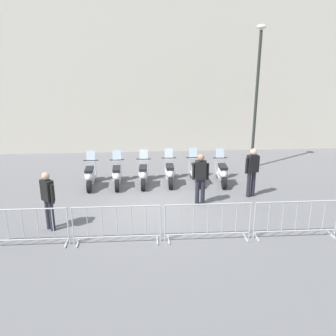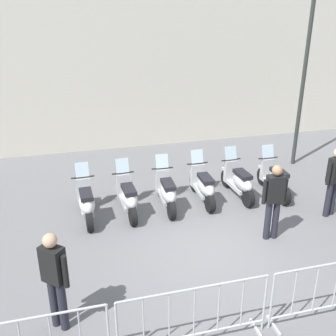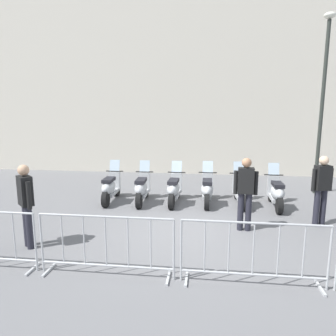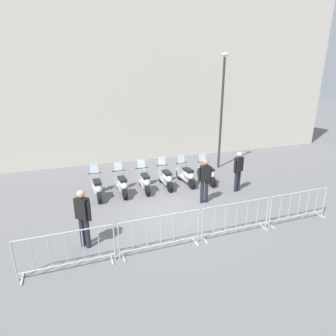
{
  "view_description": "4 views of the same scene",
  "coord_description": "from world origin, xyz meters",
  "px_view_note": "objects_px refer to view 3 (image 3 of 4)",
  "views": [
    {
      "loc": [
        0.29,
        -10.99,
        4.94
      ],
      "look_at": [
        0.33,
        1.4,
        0.88
      ],
      "focal_mm": 39.15,
      "sensor_mm": 36.0,
      "label": 1
    },
    {
      "loc": [
        -2.31,
        -6.76,
        4.86
      ],
      "look_at": [
        -0.66,
        1.74,
        1.21
      ],
      "focal_mm": 42.75,
      "sensor_mm": 36.0,
      "label": 2
    },
    {
      "loc": [
        0.89,
        -6.88,
        2.74
      ],
      "look_at": [
        -0.84,
        2.11,
        1.09
      ],
      "focal_mm": 32.81,
      "sensor_mm": 36.0,
      "label": 3
    },
    {
      "loc": [
        -2.65,
        -8.56,
        4.48
      ],
      "look_at": [
        0.48,
        2.25,
        0.86
      ],
      "focal_mm": 28.67,
      "sensor_mm": 36.0,
      "label": 4
    }
  ],
  "objects_px": {
    "motorcycle_2": "(174,189)",
    "officer_by_barriers": "(26,201)",
    "motorcycle_1": "(142,189)",
    "barrier_segment_2": "(253,254)",
    "motorcycle_0": "(111,188)",
    "motorcycle_5": "(276,193)",
    "motorcycle_4": "(241,191)",
    "motorcycle_3": "(207,190)",
    "street_lamp": "(323,88)",
    "barrier_segment_1": "(106,246)",
    "officer_mid_plaza": "(322,187)",
    "officer_near_row_end": "(245,190)"
  },
  "relations": [
    {
      "from": "motorcycle_0",
      "to": "barrier_segment_2",
      "type": "distance_m",
      "value": 5.63
    },
    {
      "from": "barrier_segment_1",
      "to": "barrier_segment_2",
      "type": "bearing_deg",
      "value": 3.88
    },
    {
      "from": "motorcycle_4",
      "to": "officer_mid_plaza",
      "type": "xyz_separation_m",
      "value": [
        1.83,
        -1.33,
        0.53
      ]
    },
    {
      "from": "barrier_segment_2",
      "to": "officer_near_row_end",
      "type": "distance_m",
      "value": 2.43
    },
    {
      "from": "barrier_segment_2",
      "to": "street_lamp",
      "type": "height_order",
      "value": "street_lamp"
    },
    {
      "from": "motorcycle_3",
      "to": "barrier_segment_1",
      "type": "height_order",
      "value": "motorcycle_3"
    },
    {
      "from": "motorcycle_3",
      "to": "barrier_segment_2",
      "type": "height_order",
      "value": "motorcycle_3"
    },
    {
      "from": "motorcycle_4",
      "to": "officer_mid_plaza",
      "type": "height_order",
      "value": "officer_mid_plaza"
    },
    {
      "from": "street_lamp",
      "to": "officer_mid_plaza",
      "type": "xyz_separation_m",
      "value": [
        -0.74,
        -3.27,
        -2.54
      ]
    },
    {
      "from": "officer_near_row_end",
      "to": "street_lamp",
      "type": "bearing_deg",
      "value": 56.95
    },
    {
      "from": "motorcycle_5",
      "to": "motorcycle_3",
      "type": "bearing_deg",
      "value": -179.78
    },
    {
      "from": "barrier_segment_2",
      "to": "motorcycle_3",
      "type": "bearing_deg",
      "value": 103.12
    },
    {
      "from": "motorcycle_2",
      "to": "barrier_segment_2",
      "type": "relative_size",
      "value": 0.74
    },
    {
      "from": "barrier_segment_2",
      "to": "officer_mid_plaza",
      "type": "bearing_deg",
      "value": 59.4
    },
    {
      "from": "motorcycle_4",
      "to": "barrier_segment_1",
      "type": "bearing_deg",
      "value": -117.66
    },
    {
      "from": "officer_mid_plaza",
      "to": "motorcycle_0",
      "type": "bearing_deg",
      "value": 170.9
    },
    {
      "from": "officer_by_barriers",
      "to": "street_lamp",
      "type": "bearing_deg",
      "value": 39.47
    },
    {
      "from": "motorcycle_0",
      "to": "motorcycle_5",
      "type": "xyz_separation_m",
      "value": [
        4.94,
        0.33,
        0.0
      ]
    },
    {
      "from": "motorcycle_1",
      "to": "motorcycle_2",
      "type": "relative_size",
      "value": 1.0
    },
    {
      "from": "motorcycle_0",
      "to": "motorcycle_2",
      "type": "relative_size",
      "value": 1.0
    },
    {
      "from": "motorcycle_0",
      "to": "officer_near_row_end",
      "type": "height_order",
      "value": "officer_near_row_end"
    },
    {
      "from": "motorcycle_1",
      "to": "barrier_segment_2",
      "type": "bearing_deg",
      "value": -53.85
    },
    {
      "from": "officer_mid_plaza",
      "to": "barrier_segment_2",
      "type": "bearing_deg",
      "value": -120.6
    },
    {
      "from": "street_lamp",
      "to": "motorcycle_3",
      "type": "bearing_deg",
      "value": -150.52
    },
    {
      "from": "motorcycle_2",
      "to": "motorcycle_5",
      "type": "relative_size",
      "value": 1.0
    },
    {
      "from": "motorcycle_3",
      "to": "officer_near_row_end",
      "type": "relative_size",
      "value": 1.0
    },
    {
      "from": "barrier_segment_1",
      "to": "officer_by_barriers",
      "type": "xyz_separation_m",
      "value": [
        -2.01,
        0.76,
        0.45
      ]
    },
    {
      "from": "motorcycle_3",
      "to": "street_lamp",
      "type": "relative_size",
      "value": 0.3
    },
    {
      "from": "motorcycle_2",
      "to": "officer_by_barriers",
      "type": "relative_size",
      "value": 1.0
    },
    {
      "from": "motorcycle_1",
      "to": "officer_mid_plaza",
      "type": "xyz_separation_m",
      "value": [
        4.79,
        -1.0,
        0.53
      ]
    },
    {
      "from": "officer_near_row_end",
      "to": "officer_by_barriers",
      "type": "height_order",
      "value": "same"
    },
    {
      "from": "motorcycle_2",
      "to": "motorcycle_3",
      "type": "height_order",
      "value": "same"
    },
    {
      "from": "motorcycle_1",
      "to": "motorcycle_4",
      "type": "bearing_deg",
      "value": 6.48
    },
    {
      "from": "motorcycle_0",
      "to": "motorcycle_5",
      "type": "distance_m",
      "value": 4.95
    },
    {
      "from": "motorcycle_1",
      "to": "street_lamp",
      "type": "xyz_separation_m",
      "value": [
        5.53,
        2.27,
        3.07
      ]
    },
    {
      "from": "motorcycle_0",
      "to": "officer_mid_plaza",
      "type": "height_order",
      "value": "officer_mid_plaza"
    },
    {
      "from": "motorcycle_1",
      "to": "barrier_segment_1",
      "type": "relative_size",
      "value": 0.74
    },
    {
      "from": "motorcycle_2",
      "to": "officer_by_barriers",
      "type": "height_order",
      "value": "officer_by_barriers"
    },
    {
      "from": "motorcycle_4",
      "to": "motorcycle_5",
      "type": "bearing_deg",
      "value": -4.2
    },
    {
      "from": "motorcycle_3",
      "to": "barrier_segment_2",
      "type": "relative_size",
      "value": 0.74
    },
    {
      "from": "motorcycle_4",
      "to": "barrier_segment_2",
      "type": "relative_size",
      "value": 0.74
    },
    {
      "from": "motorcycle_1",
      "to": "officer_mid_plaza",
      "type": "distance_m",
      "value": 4.92
    },
    {
      "from": "motorcycle_4",
      "to": "barrier_segment_1",
      "type": "height_order",
      "value": "motorcycle_4"
    },
    {
      "from": "barrier_segment_2",
      "to": "officer_near_row_end",
      "type": "relative_size",
      "value": 1.34
    },
    {
      "from": "street_lamp",
      "to": "officer_by_barriers",
      "type": "height_order",
      "value": "street_lamp"
    },
    {
      "from": "motorcycle_0",
      "to": "motorcycle_5",
      "type": "bearing_deg",
      "value": 3.86
    },
    {
      "from": "motorcycle_0",
      "to": "street_lamp",
      "type": "xyz_separation_m",
      "value": [
        6.52,
        2.34,
        3.07
      ]
    },
    {
      "from": "motorcycle_1",
      "to": "motorcycle_2",
      "type": "height_order",
      "value": "same"
    },
    {
      "from": "motorcycle_1",
      "to": "barrier_segment_1",
      "type": "xyz_separation_m",
      "value": [
        0.56,
        -4.23,
        0.07
      ]
    },
    {
      "from": "motorcycle_5",
      "to": "officer_near_row_end",
      "type": "relative_size",
      "value": 1.0
    }
  ]
}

